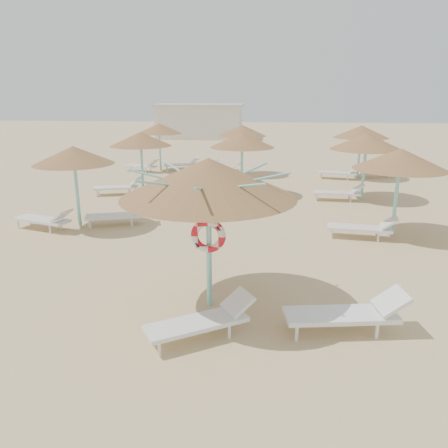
# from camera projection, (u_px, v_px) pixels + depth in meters

# --- Properties ---
(ground) EXTENTS (120.00, 120.00, 0.00)m
(ground) POSITION_uv_depth(u_px,v_px,m) (228.00, 308.00, 9.07)
(ground) COLOR tan
(ground) RESTS_ON ground
(main_palapa) EXTENTS (3.46, 3.46, 3.10)m
(main_palapa) POSITION_uv_depth(u_px,v_px,m) (208.00, 179.00, 8.42)
(main_palapa) COLOR #7BD6D6
(main_palapa) RESTS_ON ground
(lounger_main_a) EXTENTS (2.01, 1.56, 0.73)m
(lounger_main_a) POSITION_uv_depth(u_px,v_px,m) (203.00, 320.00, 7.89)
(lounger_main_a) COLOR white
(lounger_main_a) RESTS_ON ground
(lounger_main_b) EXTENTS (2.30, 1.00, 0.81)m
(lounger_main_b) POSITION_uv_depth(u_px,v_px,m) (349.00, 313.00, 8.06)
(lounger_main_b) COLOR white
(lounger_main_b) RESTS_ON ground
(palapa_field) EXTENTS (20.48, 14.36, 2.73)m
(palapa_field) POSITION_uv_depth(u_px,v_px,m) (297.00, 143.00, 17.93)
(palapa_field) COLOR #7BD6D6
(palapa_field) RESTS_ON ground
(service_hut) EXTENTS (8.40, 4.40, 3.25)m
(service_hut) POSITION_uv_depth(u_px,v_px,m) (200.00, 121.00, 42.52)
(service_hut) COLOR silver
(service_hut) RESTS_ON ground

